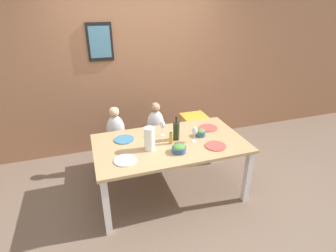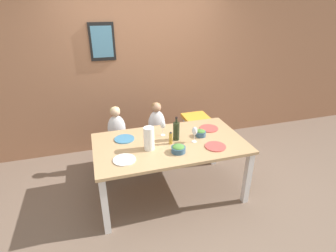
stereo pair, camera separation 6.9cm
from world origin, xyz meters
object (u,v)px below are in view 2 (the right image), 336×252
at_px(chair_far_left, 118,145).
at_px(person_child_center, 157,120).
at_px(dinner_plate_back_left, 124,139).
at_px(dinner_plate_front_right, 215,146).
at_px(chair_right_highchair, 196,124).
at_px(salad_bowl_small, 201,133).
at_px(chair_far_center, 157,139).
at_px(paper_towel_roll, 149,138).
at_px(person_child_left, 116,125).
at_px(wine_glass_near, 195,131).
at_px(wine_glass_far, 163,125).
at_px(dinner_plate_front_left, 124,160).
at_px(wine_bottle, 176,131).
at_px(dinner_plate_back_right, 209,128).
at_px(salad_bowl_large, 178,149).

distance_m(chair_far_left, person_child_center, 0.67).
relative_size(dinner_plate_back_left, dinner_plate_front_right, 1.00).
height_order(chair_right_highchair, salad_bowl_small, salad_bowl_small).
xyz_separation_m(chair_far_left, chair_far_center, (0.58, 0.00, 0.00)).
xyz_separation_m(chair_far_left, salad_bowl_small, (0.97, -0.71, 0.40)).
xyz_separation_m(chair_far_center, paper_towel_roll, (-0.30, -0.84, 0.49)).
bearing_deg(dinner_plate_back_left, person_child_left, 94.20).
distance_m(chair_right_highchair, paper_towel_roll, 1.29).
distance_m(wine_glass_near, wine_glass_far, 0.42).
relative_size(person_child_center, dinner_plate_front_right, 2.16).
xyz_separation_m(chair_far_center, wine_glass_far, (-0.06, -0.55, 0.50)).
relative_size(wine_glass_near, dinner_plate_front_right, 0.81).
bearing_deg(dinner_plate_front_left, salad_bowl_small, 15.83).
height_order(wine_bottle, dinner_plate_back_right, wine_bottle).
relative_size(person_child_left, wine_glass_near, 2.68).
distance_m(chair_far_center, salad_bowl_small, 0.90).
height_order(chair_far_center, chair_right_highchair, chair_right_highchair).
bearing_deg(wine_glass_near, salad_bowl_small, 41.24).
height_order(chair_far_center, paper_towel_roll, paper_towel_roll).
height_order(person_child_center, salad_bowl_small, person_child_center).
bearing_deg(chair_far_center, person_child_center, 90.00).
relative_size(wine_glass_near, salad_bowl_small, 1.47).
relative_size(salad_bowl_small, dinner_plate_front_left, 0.55).
xyz_separation_m(person_child_center, salad_bowl_small, (0.38, -0.71, 0.07)).
xyz_separation_m(chair_right_highchair, salad_bowl_large, (-0.63, -1.00, 0.23)).
relative_size(wine_glass_near, dinner_plate_back_right, 0.81).
distance_m(salad_bowl_small, dinner_plate_back_left, 0.95).
bearing_deg(paper_towel_roll, salad_bowl_large, -28.30).
height_order(person_child_left, salad_bowl_small, person_child_left).
xyz_separation_m(person_child_left, salad_bowl_small, (0.97, -0.71, 0.07)).
relative_size(paper_towel_roll, dinner_plate_front_right, 1.12).
bearing_deg(paper_towel_roll, salad_bowl_small, 10.57).
distance_m(wine_glass_far, dinner_plate_front_left, 0.72).
xyz_separation_m(chair_far_center, dinner_plate_front_right, (0.44, -1.02, 0.36)).
xyz_separation_m(wine_glass_far, salad_bowl_large, (0.05, -0.45, -0.10)).
bearing_deg(wine_glass_near, dinner_plate_front_right, -44.74).
distance_m(chair_far_left, salad_bowl_large, 1.22).
distance_m(chair_far_left, chair_right_highchair, 1.22).
height_order(chair_far_center, person_child_left, person_child_left).
bearing_deg(dinner_plate_front_right, dinner_plate_back_right, 73.88).
bearing_deg(wine_glass_far, dinner_plate_back_right, -0.06).
height_order(chair_far_center, dinner_plate_back_left, dinner_plate_back_left).
xyz_separation_m(chair_far_left, dinner_plate_back_left, (0.04, -0.53, 0.36)).
bearing_deg(salad_bowl_large, chair_far_center, 89.54).
height_order(person_child_left, paper_towel_roll, paper_towel_roll).
xyz_separation_m(person_child_center, dinner_plate_front_left, (-0.61, -1.00, 0.03)).
xyz_separation_m(chair_right_highchair, paper_towel_roll, (-0.93, -0.84, 0.32)).
xyz_separation_m(chair_far_left, paper_towel_roll, (0.28, -0.84, 0.49)).
bearing_deg(wine_glass_near, salad_bowl_large, -146.65).
height_order(chair_right_highchair, paper_towel_roll, paper_towel_roll).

